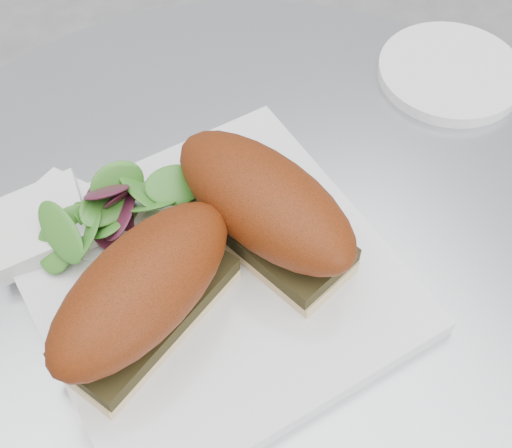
{
  "coord_description": "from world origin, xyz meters",
  "views": [
    {
      "loc": [
        -0.14,
        -0.28,
        1.22
      ],
      "look_at": [
        0.01,
        0.01,
        0.77
      ],
      "focal_mm": 50.0,
      "sensor_mm": 36.0,
      "label": 1
    }
  ],
  "objects_px": {
    "plate": "(212,278)",
    "saucer": "(450,72)",
    "sandwich_left": "(143,293)",
    "sandwich_right": "(264,207)"
  },
  "relations": [
    {
      "from": "plate",
      "to": "saucer",
      "type": "bearing_deg",
      "value": 19.09
    },
    {
      "from": "plate",
      "to": "sandwich_left",
      "type": "bearing_deg",
      "value": -162.46
    },
    {
      "from": "sandwich_left",
      "to": "plate",
      "type": "bearing_deg",
      "value": -8.37
    },
    {
      "from": "sandwich_left",
      "to": "saucer",
      "type": "bearing_deg",
      "value": -7.06
    },
    {
      "from": "sandwich_left",
      "to": "sandwich_right",
      "type": "height_order",
      "value": "same"
    },
    {
      "from": "plate",
      "to": "saucer",
      "type": "relative_size",
      "value": 1.88
    },
    {
      "from": "plate",
      "to": "saucer",
      "type": "xyz_separation_m",
      "value": [
        0.31,
        0.11,
        -0.0
      ]
    },
    {
      "from": "sandwich_left",
      "to": "sandwich_right",
      "type": "relative_size",
      "value": 0.98
    },
    {
      "from": "sandwich_right",
      "to": "saucer",
      "type": "relative_size",
      "value": 1.31
    },
    {
      "from": "sandwich_left",
      "to": "saucer",
      "type": "relative_size",
      "value": 1.28
    }
  ]
}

